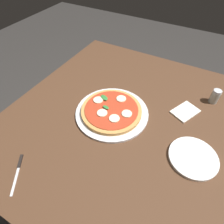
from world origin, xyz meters
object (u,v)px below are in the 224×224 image
napkin (185,112)px  serving_tray (112,113)px  plate_white (193,158)px  dining_table (122,127)px  knife (18,169)px  pizza (111,110)px  pepper_shaker (215,96)px

napkin → serving_tray: bearing=120.3°
serving_tray → plate_white: size_ratio=1.82×
serving_tray → dining_table: bearing=-72.5°
knife → pizza: bearing=-22.0°
dining_table → pizza: (-0.02, 0.06, 0.12)m
knife → pepper_shaker: size_ratio=1.87×
plate_white → napkin: size_ratio=1.50×
pizza → knife: pizza is taller
knife → pepper_shaker: (0.76, -0.60, 0.04)m
dining_table → plate_white: (-0.08, -0.35, 0.10)m
dining_table → napkin: size_ratio=9.13×
dining_table → pepper_shaker: 0.50m
plate_white → knife: size_ratio=1.38×
dining_table → pepper_shaker: bearing=-49.8°
dining_table → serving_tray: (-0.02, 0.05, 0.10)m
pizza → pepper_shaker: (0.33, -0.42, 0.01)m
dining_table → serving_tray: 0.12m
dining_table → plate_white: bearing=-102.3°
pizza → knife: bearing=158.0°
serving_tray → pepper_shaker: pepper_shaker is taller
plate_white → serving_tray: bearing=81.7°
serving_tray → pizza: (-0.00, 0.00, 0.02)m
pepper_shaker → plate_white: bearing=177.8°
dining_table → pepper_shaker: size_ratio=15.66×
dining_table → serving_tray: bearing=107.5°
dining_table → knife: knife is taller
pizza → napkin: pizza is taller
napkin → pepper_shaker: (0.14, -0.11, 0.03)m
serving_tray → pepper_shaker: (0.33, -0.42, 0.03)m
plate_white → knife: plate_white is taller
plate_white → knife: 0.69m
dining_table → pepper_shaker: pepper_shaker is taller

